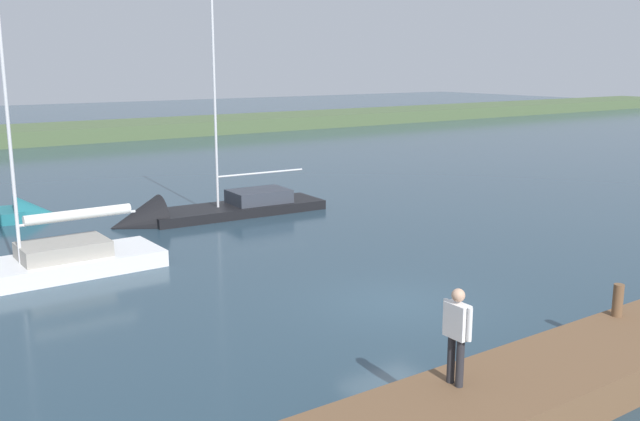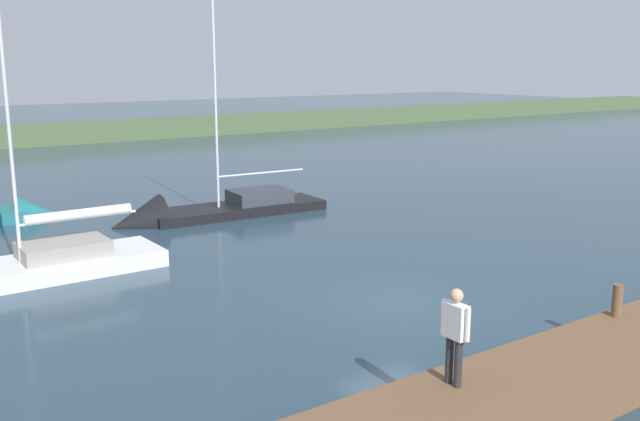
% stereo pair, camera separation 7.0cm
% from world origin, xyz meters
% --- Properties ---
extents(ground_plane, '(200.00, 200.00, 0.00)m').
position_xyz_m(ground_plane, '(0.00, 0.00, 0.00)').
color(ground_plane, '#263D4C').
extents(far_shoreline, '(180.00, 8.00, 2.40)m').
position_xyz_m(far_shoreline, '(0.00, -46.29, 0.00)').
color(far_shoreline, '#4C603D').
rests_on(far_shoreline, ground_plane).
extents(dock_pier, '(20.05, 2.22, 0.76)m').
position_xyz_m(dock_pier, '(0.00, 5.78, 0.38)').
color(dock_pier, brown).
rests_on(dock_pier, ground_plane).
extents(mooring_post_near, '(0.23, 0.23, 0.73)m').
position_xyz_m(mooring_post_near, '(-2.00, 5.00, 1.13)').
color(mooring_post_near, brown).
rests_on(mooring_post_near, dock_pier).
extents(sailboat_near_dock, '(9.19, 2.74, 10.65)m').
position_xyz_m(sailboat_near_dock, '(-0.18, -12.56, 0.12)').
color(sailboat_near_dock, black).
rests_on(sailboat_near_dock, ground_plane).
extents(person_on_dock, '(0.24, 0.66, 1.75)m').
position_xyz_m(person_on_dock, '(3.40, 5.34, 1.78)').
color(person_on_dock, '#28282D').
rests_on(person_on_dock, dock_pier).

